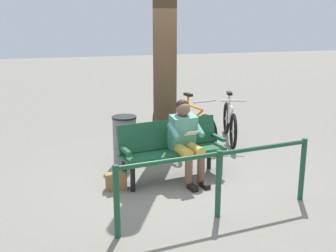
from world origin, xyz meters
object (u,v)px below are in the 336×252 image
tree_trunk (165,34)px  bicycle_purple (230,123)px  bench (171,145)px  litter_bin (125,141)px  person_reading (185,137)px  bicycle_green (167,129)px  bicycle_silver (193,124)px  handbag (116,181)px

tree_trunk → bicycle_purple: size_ratio=2.58×
bench → litter_bin: bench is taller
person_reading → bicycle_green: size_ratio=0.71×
litter_bin → bicycle_silver: bearing=-149.2°
handbag → bicycle_green: bicycle_green is taller
handbag → bicycle_green: bearing=-126.4°
bench → bicycle_purple: bearing=-146.3°
bicycle_green → bicycle_purple: bearing=92.9°
person_reading → bicycle_green: bearing=-105.4°
handbag → bicycle_silver: bearing=-133.9°
tree_trunk → bicycle_silver: (-0.73, -0.64, -1.73)m
bicycle_green → person_reading: bearing=-8.4°
bench → bicycle_silver: bicycle_silver is taller
tree_trunk → bicycle_green: size_ratio=2.49×
person_reading → bicycle_silver: 1.96m
bench → handbag: bearing=5.1°
handbag → bicycle_silver: bicycle_silver is taller
person_reading → bicycle_green: (-0.16, -1.57, -0.31)m
bicycle_silver → person_reading: bearing=-33.8°
person_reading → bicycle_silver: person_reading is taller
tree_trunk → bicycle_silver: size_ratio=2.52×
person_reading → tree_trunk: tree_trunk is taller
bench → litter_bin: size_ratio=2.03×
bench → bicycle_green: 1.48m
litter_bin → bicycle_purple: 2.36m
handbag → litter_bin: size_ratio=0.37×
bench → person_reading: person_reading is taller
bicycle_purple → bicycle_green: same height
bicycle_purple → bicycle_green: bearing=-67.8°
litter_bin → bench: bearing=126.7°
handbag → bicycle_purple: bicycle_purple is taller
person_reading → bicycle_purple: person_reading is taller
handbag → bicycle_purple: size_ratio=0.18×
bench → litter_bin: bearing=-62.7°
bicycle_purple → bicycle_silver: size_ratio=0.98×
person_reading → litter_bin: (0.74, -0.90, -0.25)m
person_reading → handbag: (1.06, 0.09, -0.54)m
tree_trunk → bicycle_silver: bearing=-139.0°
bicycle_green → bench: bearing=-15.9°
person_reading → tree_trunk: bearing=-100.1°
handbag → tree_trunk: tree_trunk is taller
bench → tree_trunk: 1.89m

